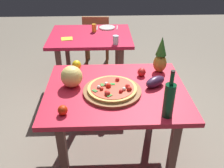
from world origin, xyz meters
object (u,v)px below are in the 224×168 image
object	(u,v)px
bell_pepper	(77,65)
tomato_beside_pepper	(63,110)
dining_chair	(97,38)
dinner_plate	(107,28)
drinking_glass_water	(116,40)
pizza_board	(112,91)
tomato_by_bottle	(142,72)
drinking_glass_juice	(94,28)
background_table	(91,42)
fork_utensil	(97,28)
knife_utensil	(117,28)
display_table	(116,98)
pineapple_left	(161,57)
pizza	(112,88)
napkin_folded	(67,39)
wine_bottle	(169,100)
eggplant	(155,82)
melon	(72,77)

from	to	relation	value
bell_pepper	tomato_beside_pepper	bearing A→B (deg)	-93.45
dining_chair	dinner_plate	xyz separation A→B (m)	(0.16, -0.39, 0.29)
dining_chair	bell_pepper	distance (m)	1.67
dining_chair	drinking_glass_water	world-z (taller)	drinking_glass_water
pizza_board	bell_pepper	distance (m)	0.53
tomato_by_bottle	drinking_glass_juice	size ratio (longest dim) A/B	0.74
background_table	drinking_glass_water	xyz separation A→B (m)	(0.31, -0.34, 0.16)
fork_utensil	knife_utensil	xyz separation A→B (m)	(0.28, 0.00, 0.00)
background_table	tomato_beside_pepper	size ratio (longest dim) A/B	14.47
display_table	pizza_board	size ratio (longest dim) A/B	2.47
pineapple_left	drinking_glass_juice	world-z (taller)	pineapple_left
background_table	tomato_by_bottle	distance (m)	1.24
drinking_glass_juice	drinking_glass_water	bearing A→B (deg)	-60.14
dining_chair	fork_utensil	size ratio (longest dim) A/B	4.72
dining_chair	display_table	bearing A→B (deg)	98.74
bell_pepper	display_table	bearing A→B (deg)	-46.29
bell_pepper	tomato_by_bottle	distance (m)	0.62
dining_chair	pizza	distance (m)	2.09
pizza	napkin_folded	bearing A→B (deg)	112.38
background_table	pineapple_left	distance (m)	1.28
display_table	tomato_beside_pepper	xyz separation A→B (m)	(-0.40, -0.33, 0.13)
pineapple_left	knife_utensil	xyz separation A→B (m)	(-0.32, 1.31, -0.15)
display_table	tomato_beside_pepper	distance (m)	0.53
wine_bottle	drinking_glass_juice	distance (m)	1.93
eggplant	dinner_plate	bearing A→B (deg)	103.29
wine_bottle	fork_utensil	xyz separation A→B (m)	(-0.52, 1.98, -0.14)
pizza_board	dining_chair	bearing A→B (deg)	94.61
pineapple_left	tomato_beside_pepper	bearing A→B (deg)	-142.82
pizza	knife_utensil	xyz separation A→B (m)	(0.14, 1.66, -0.04)
display_table	fork_utensil	xyz separation A→B (m)	(-0.18, 1.61, 0.10)
tomato_by_bottle	melon	bearing A→B (deg)	-166.01
fork_utensil	melon	bearing A→B (deg)	-95.03
dining_chair	fork_utensil	bearing A→B (deg)	96.24
display_table	melon	size ratio (longest dim) A/B	6.42
pizza	pineapple_left	xyz separation A→B (m)	(0.46, 0.35, 0.11)
display_table	bell_pepper	size ratio (longest dim) A/B	12.28
wine_bottle	tomato_beside_pepper	xyz separation A→B (m)	(-0.74, 0.05, -0.10)
display_table	drinking_glass_juice	distance (m)	1.49
eggplant	drinking_glass_juice	bearing A→B (deg)	110.98
knife_utensil	wine_bottle	bearing A→B (deg)	-78.11
display_table	wine_bottle	size ratio (longest dim) A/B	3.24
wine_bottle	tomato_beside_pepper	distance (m)	0.75
pizza	bell_pepper	size ratio (longest dim) A/B	4.19
dining_chair	napkin_folded	bearing A→B (deg)	69.25
background_table	pineapple_left	world-z (taller)	pineapple_left
pizza	fork_utensil	bearing A→B (deg)	94.97
bell_pepper	napkin_folded	xyz separation A→B (m)	(-0.19, 0.83, -0.04)
background_table	bell_pepper	size ratio (longest dim) A/B	11.04
background_table	bell_pepper	bearing A→B (deg)	-95.61
background_table	drinking_glass_juice	size ratio (longest dim) A/B	10.29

